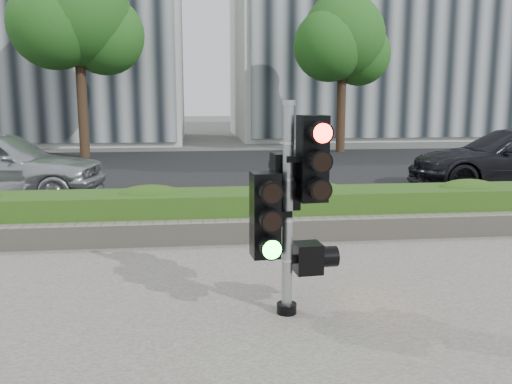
{
  "coord_description": "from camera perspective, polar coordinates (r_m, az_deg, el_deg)",
  "views": [
    {
      "loc": [
        -0.5,
        -6.16,
        2.23
      ],
      "look_at": [
        0.29,
        0.6,
        1.03
      ],
      "focal_mm": 38.0,
      "sensor_mm": 36.0,
      "label": 1
    }
  ],
  "objects": [
    {
      "name": "curb",
      "position": [
        9.57,
        -3.47,
        -3.17
      ],
      "size": [
        60.0,
        0.25,
        0.12
      ],
      "primitive_type": "cube",
      "color": "gray",
      "rests_on": "ground"
    },
    {
      "name": "stone_wall",
      "position": [
        8.33,
        -3.0,
        -4.17
      ],
      "size": [
        12.0,
        0.32,
        0.34
      ],
      "primitive_type": "cube",
      "color": "gray",
      "rests_on": "sidewalk"
    },
    {
      "name": "traffic_signal",
      "position": [
        5.43,
        3.58,
        -0.66
      ],
      "size": [
        0.76,
        0.58,
        2.17
      ],
      "rotation": [
        0.0,
        0.0,
        0.08
      ],
      "color": "black",
      "rests_on": "sidewalk"
    },
    {
      "name": "ground",
      "position": [
        6.57,
        -1.9,
        -9.89
      ],
      "size": [
        120.0,
        120.0,
        0.0
      ],
      "primitive_type": "plane",
      "color": "#51514C",
      "rests_on": "ground"
    },
    {
      "name": "tree_right",
      "position": [
        22.63,
        9.06,
        15.53
      ],
      "size": [
        4.1,
        3.58,
        6.53
      ],
      "color": "black",
      "rests_on": "ground"
    },
    {
      "name": "building_right",
      "position": [
        33.43,
        14.1,
        16.13
      ],
      "size": [
        18.0,
        10.0,
        12.0
      ],
      "primitive_type": "cube",
      "color": "#B7B7B2",
      "rests_on": "ground"
    },
    {
      "name": "tree_left",
      "position": [
        21.29,
        -18.28,
        17.06
      ],
      "size": [
        4.61,
        4.03,
        7.34
      ],
      "color": "black",
      "rests_on": "ground"
    },
    {
      "name": "car_dark",
      "position": [
        14.76,
        25.36,
        3.22
      ],
      "size": [
        5.16,
        2.43,
        1.45
      ],
      "primitive_type": "imported",
      "rotation": [
        0.0,
        0.0,
        -1.65
      ],
      "color": "black",
      "rests_on": "road"
    },
    {
      "name": "road",
      "position": [
        16.32,
        -4.82,
        2.09
      ],
      "size": [
        60.0,
        13.0,
        0.02
      ],
      "primitive_type": "cube",
      "color": "black",
      "rests_on": "ground"
    },
    {
      "name": "hedge",
      "position": [
        8.92,
        -3.28,
        -2.1
      ],
      "size": [
        12.0,
        1.0,
        0.68
      ],
      "primitive_type": "cube",
      "color": "#518829",
      "rests_on": "sidewalk"
    }
  ]
}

